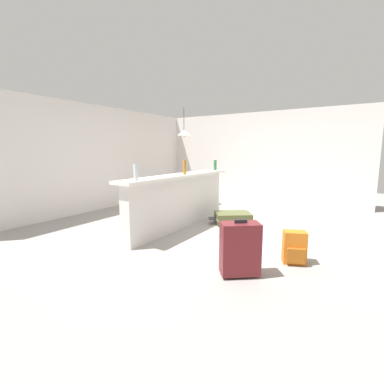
% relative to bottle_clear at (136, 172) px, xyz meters
% --- Properties ---
extents(ground_plane, '(13.00, 13.00, 0.05)m').
position_rel_bottle_clear_xyz_m(ground_plane, '(1.68, -0.35, -1.15)').
color(ground_plane, gray).
extents(wall_back, '(6.60, 0.10, 2.50)m').
position_rel_bottle_clear_xyz_m(wall_back, '(1.68, 2.70, 0.12)').
color(wall_back, silver).
rests_on(wall_back, ground_plane).
extents(wall_right, '(0.10, 6.00, 2.50)m').
position_rel_bottle_clear_xyz_m(wall_right, '(4.73, -0.05, 0.12)').
color(wall_right, silver).
rests_on(wall_right, ground_plane).
extents(partition_half_wall, '(2.80, 0.20, 0.95)m').
position_rel_bottle_clear_xyz_m(partition_half_wall, '(1.24, 0.09, -0.65)').
color(partition_half_wall, silver).
rests_on(partition_half_wall, ground_plane).
extents(bar_countertop, '(2.96, 0.40, 0.05)m').
position_rel_bottle_clear_xyz_m(bar_countertop, '(1.24, 0.09, -0.15)').
color(bar_countertop, white).
rests_on(bar_countertop, partition_half_wall).
extents(bottle_clear, '(0.06, 0.06, 0.25)m').
position_rel_bottle_clear_xyz_m(bottle_clear, '(0.00, 0.00, 0.00)').
color(bottle_clear, silver).
rests_on(bottle_clear, bar_countertop).
extents(bottle_amber, '(0.06, 0.06, 0.27)m').
position_rel_bottle_clear_xyz_m(bottle_amber, '(1.25, -0.00, 0.01)').
color(bottle_amber, '#9E661E').
rests_on(bottle_amber, bar_countertop).
extents(bottle_green, '(0.07, 0.07, 0.23)m').
position_rel_bottle_clear_xyz_m(bottle_green, '(2.50, 0.03, -0.01)').
color(bottle_green, '#2D6B38').
rests_on(bottle_green, bar_countertop).
extents(dining_table, '(1.10, 0.80, 0.74)m').
position_rel_bottle_clear_xyz_m(dining_table, '(2.95, 1.16, -0.48)').
color(dining_table, brown).
rests_on(dining_table, ground_plane).
extents(dining_chair_near_partition, '(0.43, 0.43, 0.93)m').
position_rel_bottle_clear_xyz_m(dining_chair_near_partition, '(2.88, 0.67, -0.61)').
color(dining_chair_near_partition, '#4C331E').
rests_on(dining_chair_near_partition, ground_plane).
extents(pendant_lamp, '(0.34, 0.34, 0.73)m').
position_rel_bottle_clear_xyz_m(pendant_lamp, '(2.94, 1.16, 0.75)').
color(pendant_lamp, black).
extents(suitcase_flat_olive, '(0.81, 0.86, 0.22)m').
position_rel_bottle_clear_xyz_m(suitcase_flat_olive, '(2.01, -0.64, -1.02)').
color(suitcase_flat_olive, '#51562D').
rests_on(suitcase_flat_olive, ground_plane).
extents(backpack_orange, '(0.31, 0.33, 0.42)m').
position_rel_bottle_clear_xyz_m(backpack_orange, '(0.66, -2.11, -0.93)').
color(backpack_orange, orange).
rests_on(backpack_orange, ground_plane).
extents(suitcase_upright_maroon, '(0.46, 0.49, 0.67)m').
position_rel_bottle_clear_xyz_m(suitcase_upright_maroon, '(-0.05, -1.66, -0.80)').
color(suitcase_upright_maroon, maroon).
rests_on(suitcase_upright_maroon, ground_plane).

